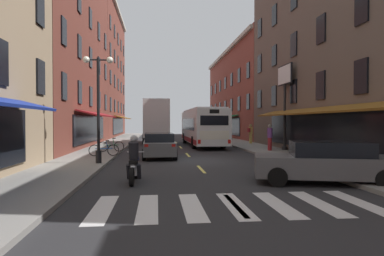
# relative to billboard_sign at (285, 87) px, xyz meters

# --- Properties ---
(ground_plane) EXTENTS (34.80, 80.00, 0.10)m
(ground_plane) POSITION_rel_billboard_sign_xyz_m (-7.05, -4.58, -4.64)
(ground_plane) COLOR #28282B
(lane_centre_dashes) EXTENTS (0.14, 73.90, 0.01)m
(lane_centre_dashes) POSITION_rel_billboard_sign_xyz_m (-7.05, -4.83, -4.58)
(lane_centre_dashes) COLOR #DBCC4C
(lane_centre_dashes) RESTS_ON ground
(crosswalk_near) EXTENTS (7.10, 2.80, 0.01)m
(crosswalk_near) POSITION_rel_billboard_sign_xyz_m (-7.05, -14.58, -4.58)
(crosswalk_near) COLOR silver
(crosswalk_near) RESTS_ON ground
(sidewalk_left) EXTENTS (3.00, 80.00, 0.14)m
(sidewalk_left) POSITION_rel_billboard_sign_xyz_m (-12.95, -4.58, -4.52)
(sidewalk_left) COLOR gray
(sidewalk_left) RESTS_ON ground
(sidewalk_right) EXTENTS (3.00, 80.00, 0.14)m
(sidewalk_right) POSITION_rel_billboard_sign_xyz_m (-1.15, -4.58, -4.52)
(sidewalk_right) COLOR gray
(sidewalk_right) RESTS_ON ground
(storefront_row_left) EXTENTS (9.44, 79.90, 17.96)m
(storefront_row_left) POSITION_rel_billboard_sign_xyz_m (-18.43, -1.44, 3.07)
(storefront_row_left) COLOR brown
(storefront_row_left) RESTS_ON ground
(storefront_row_right) EXTENTS (9.44, 79.90, 15.18)m
(storefront_row_right) POSITION_rel_billboard_sign_xyz_m (4.33, -4.30, 1.92)
(storefront_row_right) COLOR brown
(storefront_row_right) RESTS_ON ground
(billboard_sign) EXTENTS (0.40, 2.42, 6.01)m
(billboard_sign) POSITION_rel_billboard_sign_xyz_m (0.00, 0.00, 0.00)
(billboard_sign) COLOR black
(billboard_sign) RESTS_ON sidewalk_right
(transit_bus) EXTENTS (2.79, 11.47, 3.23)m
(transit_bus) POSITION_rel_billboard_sign_xyz_m (-5.02, 6.49, -2.89)
(transit_bus) COLOR silver
(transit_bus) RESTS_ON ground
(box_truck) EXTENTS (2.70, 7.38, 4.19)m
(box_truck) POSITION_rel_billboard_sign_xyz_m (-9.17, 10.26, -2.48)
(box_truck) COLOR white
(box_truck) RESTS_ON ground
(sedan_near) EXTENTS (4.99, 3.03, 1.44)m
(sedan_near) POSITION_rel_billboard_sign_xyz_m (-3.26, -11.96, -3.86)
(sedan_near) COLOR #515154
(sedan_near) RESTS_ON ground
(sedan_mid) EXTENTS (1.97, 4.28, 1.46)m
(sedan_mid) POSITION_rel_billboard_sign_xyz_m (-8.89, -3.08, -3.85)
(sedan_mid) COLOR #515154
(sedan_mid) RESTS_ON ground
(sedan_far) EXTENTS (1.96, 4.75, 1.37)m
(sedan_far) POSITION_rel_billboard_sign_xyz_m (-9.01, 22.31, -3.88)
(sedan_far) COLOR navy
(sedan_far) RESTS_ON ground
(motorcycle_rider) EXTENTS (0.62, 2.07, 1.66)m
(motorcycle_rider) POSITION_rel_billboard_sign_xyz_m (-9.82, -11.07, -3.88)
(motorcycle_rider) COLOR black
(motorcycle_rider) RESTS_ON ground
(bicycle_near) EXTENTS (1.71, 0.48, 0.91)m
(bicycle_near) POSITION_rel_billboard_sign_xyz_m (-12.06, -0.11, -4.09)
(bicycle_near) COLOR black
(bicycle_near) RESTS_ON sidewalk_left
(bicycle_mid) EXTENTS (1.71, 0.48, 0.91)m
(bicycle_mid) POSITION_rel_billboard_sign_xyz_m (-12.07, -3.08, -4.09)
(bicycle_mid) COLOR black
(bicycle_mid) RESTS_ON sidewalk_left
(pedestrian_near) EXTENTS (0.52, 0.46, 1.78)m
(pedestrian_near) POSITION_rel_billboard_sign_xyz_m (-0.42, 7.19, -3.50)
(pedestrian_near) COLOR #B29947
(pedestrian_near) RESTS_ON sidewalk_right
(pedestrian_far) EXTENTS (0.36, 0.36, 1.81)m
(pedestrian_far) POSITION_rel_billboard_sign_xyz_m (-1.23, -0.43, -3.51)
(pedestrian_far) COLOR maroon
(pedestrian_far) RESTS_ON sidewalk_right
(street_lamp_twin) EXTENTS (1.42, 0.32, 5.10)m
(street_lamp_twin) POSITION_rel_billboard_sign_xyz_m (-11.81, -6.46, -1.62)
(street_lamp_twin) COLOR black
(street_lamp_twin) RESTS_ON sidewalk_left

